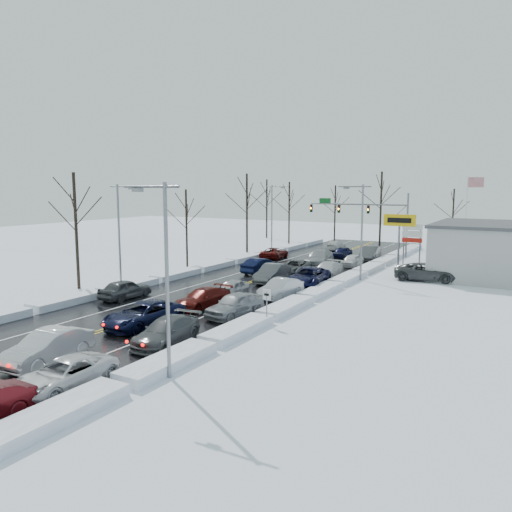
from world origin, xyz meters
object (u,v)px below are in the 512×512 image
Objects in this scene: tires_plus_sign at (399,224)px; oncoming_car_0 at (261,273)px; traffic_signal_mast at (368,212)px; flagpole at (468,210)px.

tires_plus_sign is 1.25× the size of oncoming_car_0.
flagpole is at bearing 9.73° from traffic_signal_mast.
tires_plus_sign is 14.79m from flagpole.
tires_plus_sign is (7.05, -12.00, -0.49)m from traffic_signal_mast.
traffic_signal_mast is 13.92m from tires_plus_sign.
oncoming_car_0 is at bearing -104.47° from traffic_signal_mast.
traffic_signal_mast is at bearing -98.41° from oncoming_car_0.
flagpole is (11.72, 2.01, 0.45)m from traffic_signal_mast.
oncoming_car_0 is (-5.01, -19.41, -5.48)m from traffic_signal_mast.
oncoming_car_0 is at bearing -127.99° from flagpole.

